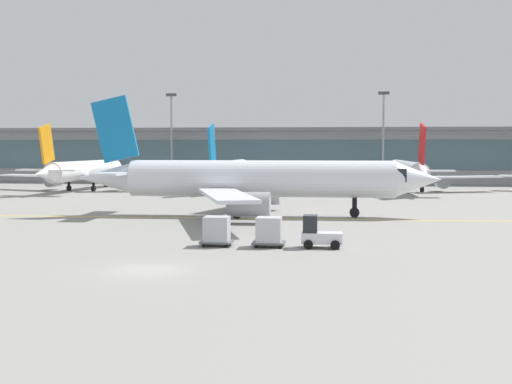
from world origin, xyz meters
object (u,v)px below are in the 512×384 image
object	(u,v)px
apron_light_mast_2	(383,134)
taxiing_regional_jet	(257,180)
baggage_tug	(319,234)
cargo_dolly_trailing	(217,230)
gate_airplane_2	(229,171)
cargo_dolly_lead	(269,231)
gate_airplane_3	(407,172)
gate_airplane_1	(85,171)
apron_light_mast_1	(172,134)

from	to	relation	value
apron_light_mast_2	taxiing_regional_jet	bearing A→B (deg)	-105.77
baggage_tug	cargo_dolly_trailing	xyz separation A→B (m)	(-6.63, -0.03, 0.16)
gate_airplane_2	cargo_dolly_trailing	xyz separation A→B (m)	(8.26, -56.42, -1.77)
gate_airplane_2	baggage_tug	distance (m)	58.36
baggage_tug	cargo_dolly_lead	size ratio (longest dim) A/B	1.24
gate_airplane_2	gate_airplane_3	size ratio (longest dim) A/B	1.00
gate_airplane_2	taxiing_regional_jet	bearing A→B (deg)	-164.56
gate_airplane_3	taxiing_regional_jet	size ratio (longest dim) A/B	0.84
gate_airplane_2	apron_light_mast_2	distance (m)	27.87
cargo_dolly_lead	baggage_tug	bearing A→B (deg)	-0.00
taxiing_regional_jet	baggage_tug	world-z (taller)	taxiing_regional_jet
cargo_dolly_trailing	gate_airplane_2	bearing A→B (deg)	98.11
apron_light_mast_2	gate_airplane_2	bearing A→B (deg)	-148.02
gate_airplane_1	cargo_dolly_lead	xyz separation A→B (m)	(32.43, -53.02, -1.77)
gate_airplane_3	baggage_tug	size ratio (longest dim) A/B	10.90
baggage_tug	cargo_dolly_lead	distance (m)	3.21
gate_airplane_2	apron_light_mast_1	bearing A→B (deg)	40.28
cargo_dolly_trailing	apron_light_mast_1	size ratio (longest dim) A/B	0.14
gate_airplane_3	baggage_tug	world-z (taller)	gate_airplane_3
taxiing_regional_jet	baggage_tug	xyz separation A→B (m)	(6.30, -19.20, -2.49)
gate_airplane_3	cargo_dolly_trailing	xyz separation A→B (m)	(-17.43, -56.30, -1.77)
taxiing_regional_jet	apron_light_mast_2	size ratio (longest dim) A/B	2.22
taxiing_regional_jet	gate_airplane_1	bearing A→B (deg)	129.95
apron_light_mast_2	gate_airplane_3	bearing A→B (deg)	-80.22
gate_airplane_1	apron_light_mast_2	world-z (taller)	apron_light_mast_2
gate_airplane_1	gate_airplane_3	world-z (taller)	same
gate_airplane_1	gate_airplane_3	bearing A→B (deg)	-81.47
cargo_dolly_lead	apron_light_mast_1	distance (m)	76.88
gate_airplane_2	apron_light_mast_2	world-z (taller)	apron_light_mast_2
baggage_tug	cargo_dolly_trailing	bearing A→B (deg)	180.00
gate_airplane_2	taxiing_regional_jet	size ratio (longest dim) A/B	0.84
taxiing_regional_jet	apron_light_mast_2	world-z (taller)	apron_light_mast_2
gate_airplane_3	cargo_dolly_lead	xyz separation A→B (m)	(-14.00, -56.28, -1.77)
gate_airplane_2	cargo_dolly_trailing	distance (m)	57.05
taxiing_regional_jet	cargo_dolly_trailing	xyz separation A→B (m)	(-0.33, -19.23, -2.33)
gate_airplane_2	apron_light_mast_1	xyz separation A→B (m)	(-12.57, 16.18, 5.59)
taxiing_regional_jet	gate_airplane_2	bearing A→B (deg)	102.01
baggage_tug	cargo_dolly_trailing	size ratio (longest dim) A/B	1.24
gate_airplane_1	apron_light_mast_1	bearing A→B (deg)	-18.16
gate_airplane_3	cargo_dolly_trailing	size ratio (longest dim) A/B	13.48
cargo_dolly_lead	cargo_dolly_trailing	xyz separation A→B (m)	(-3.43, -0.01, 0.00)
gate_airplane_3	taxiing_regional_jet	xyz separation A→B (m)	(-17.10, -37.07, 0.56)
baggage_tug	apron_light_mast_2	bearing A→B (deg)	83.11
gate_airplane_1	gate_airplane_2	distance (m)	21.02
gate_airplane_1	taxiing_regional_jet	distance (m)	44.75
cargo_dolly_trailing	apron_light_mast_2	xyz separation A→B (m)	(14.91, 70.89, 7.28)
taxiing_regional_jet	cargo_dolly_lead	bearing A→B (deg)	-81.83
baggage_tug	taxiing_regional_jet	bearing A→B (deg)	107.95
cargo_dolly_lead	apron_light_mast_1	world-z (taller)	apron_light_mast_1
gate_airplane_3	cargo_dolly_trailing	world-z (taller)	gate_airplane_3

